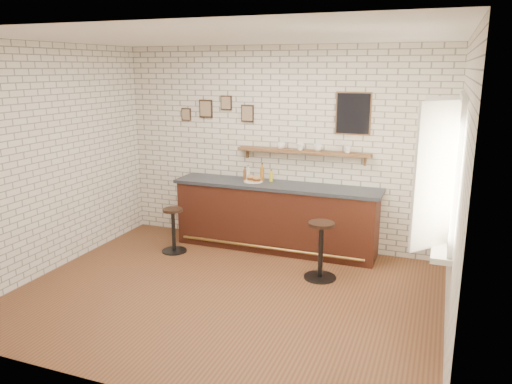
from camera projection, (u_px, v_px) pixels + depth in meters
ground at (226, 294)px, 6.07m from camera, size 5.00×5.00×0.00m
bar_counter at (276, 217)px, 7.47m from camera, size 3.10×0.65×1.01m
sandwich_plate at (253, 181)px, 7.48m from camera, size 0.28×0.28×0.01m
ciabatta_sandwich at (254, 179)px, 7.47m from camera, size 0.24×0.17×0.08m
potato_chips at (252, 181)px, 7.48m from camera, size 0.26×0.17×0.00m
bitters_bottle_brown at (245, 174)px, 7.63m from camera, size 0.06×0.06×0.20m
bitters_bottle_white at (248, 174)px, 7.61m from camera, size 0.06×0.06×0.22m
bitters_bottle_amber at (262, 174)px, 7.53m from camera, size 0.06×0.06×0.27m
condiment_bottle_yellow at (271, 177)px, 7.48m from camera, size 0.06×0.06×0.18m
bar_stool_left at (173, 229)px, 7.39m from camera, size 0.37×0.37×0.66m
bar_stool_right at (321, 249)px, 6.43m from camera, size 0.44×0.44×0.76m
wall_shelf at (303, 152)px, 7.30m from camera, size 2.00×0.18×0.18m
shelf_cup_a at (281, 146)px, 7.39m from camera, size 0.16×0.16×0.10m
shelf_cup_b at (300, 147)px, 7.29m from camera, size 0.14×0.14×0.10m
shelf_cup_c at (318, 148)px, 7.20m from camera, size 0.15×0.15×0.10m
shelf_cup_d at (347, 149)px, 7.05m from camera, size 0.13×0.13×0.10m
back_wall_decor at (294, 112)px, 7.29m from camera, size 2.96×0.02×0.56m
window_sill at (442, 240)px, 5.30m from camera, size 0.20×1.35×0.06m
casement_window at (445, 170)px, 5.13m from camera, size 0.40×1.30×1.56m
book_lower at (441, 238)px, 5.24m from camera, size 0.20×0.25×0.02m
book_upper at (441, 235)px, 5.25m from camera, size 0.19×0.24×0.02m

